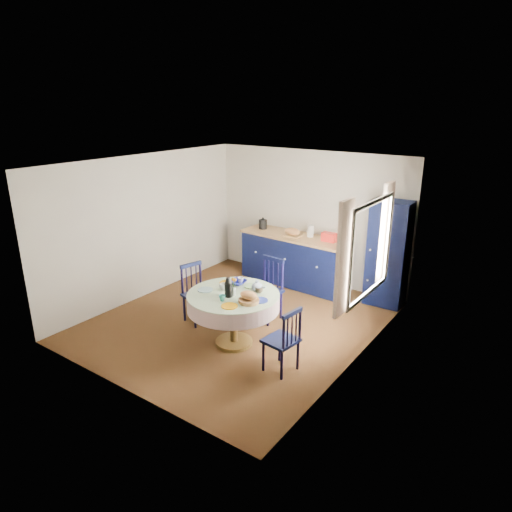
# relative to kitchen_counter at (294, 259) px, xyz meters

# --- Properties ---
(floor) EXTENTS (4.50, 4.50, 0.00)m
(floor) POSITION_rel_kitchen_counter_xyz_m (0.10, -1.90, -0.49)
(floor) COLOR black
(floor) RESTS_ON ground
(ceiling) EXTENTS (4.50, 4.50, 0.00)m
(ceiling) POSITION_rel_kitchen_counter_xyz_m (0.10, -1.90, 2.01)
(ceiling) COLOR white
(ceiling) RESTS_ON wall_back
(wall_back) EXTENTS (4.00, 0.02, 2.50)m
(wall_back) POSITION_rel_kitchen_counter_xyz_m (0.10, 0.35, 0.76)
(wall_back) COLOR beige
(wall_back) RESTS_ON floor
(wall_left) EXTENTS (0.02, 4.50, 2.50)m
(wall_left) POSITION_rel_kitchen_counter_xyz_m (-1.90, -1.90, 0.76)
(wall_left) COLOR beige
(wall_left) RESTS_ON floor
(wall_right) EXTENTS (0.02, 4.50, 2.50)m
(wall_right) POSITION_rel_kitchen_counter_xyz_m (2.10, -1.90, 0.76)
(wall_right) COLOR beige
(wall_right) RESTS_ON floor
(window) EXTENTS (0.10, 1.74, 1.45)m
(window) POSITION_rel_kitchen_counter_xyz_m (2.05, -1.60, 1.04)
(window) COLOR white
(window) RESTS_ON wall_right
(kitchen_counter) EXTENTS (2.16, 0.76, 1.19)m
(kitchen_counter) POSITION_rel_kitchen_counter_xyz_m (0.00, 0.00, 0.00)
(kitchen_counter) COLOR black
(kitchen_counter) RESTS_ON floor
(pantry_cabinet) EXTENTS (0.65, 0.48, 1.81)m
(pantry_cabinet) POSITION_rel_kitchen_counter_xyz_m (1.76, 0.10, 0.42)
(pantry_cabinet) COLOR black
(pantry_cabinet) RESTS_ON floor
(dining_table) EXTENTS (1.30, 1.30, 1.07)m
(dining_table) POSITION_rel_kitchen_counter_xyz_m (0.50, -2.51, 0.17)
(dining_table) COLOR brown
(dining_table) RESTS_ON floor
(chair_left) EXTENTS (0.50, 0.51, 0.94)m
(chair_left) POSITION_rel_kitchen_counter_xyz_m (-0.44, -2.25, -0.01)
(chair_left) COLOR black
(chair_left) RESTS_ON floor
(chair_far) EXTENTS (0.48, 0.46, 1.00)m
(chair_far) POSITION_rel_kitchen_counter_xyz_m (0.42, -1.54, 0.02)
(chair_far) COLOR black
(chair_far) RESTS_ON floor
(chair_right) EXTENTS (0.43, 0.45, 0.90)m
(chair_right) POSITION_rel_kitchen_counter_xyz_m (1.44, -2.70, -0.03)
(chair_right) COLOR black
(chair_right) RESTS_ON floor
(mug_a) EXTENTS (0.12, 0.12, 0.09)m
(mug_a) POSITION_rel_kitchen_counter_xyz_m (0.29, -2.48, 0.35)
(mug_a) COLOR silver
(mug_a) RESTS_ON dining_table
(mug_b) EXTENTS (0.09, 0.09, 0.08)m
(mug_b) POSITION_rel_kitchen_counter_xyz_m (0.52, -2.78, 0.34)
(mug_b) COLOR #287675
(mug_b) RESTS_ON dining_table
(mug_c) EXTENTS (0.11, 0.11, 0.09)m
(mug_c) POSITION_rel_kitchen_counter_xyz_m (0.77, -2.27, 0.34)
(mug_c) COLOR black
(mug_c) RESTS_ON dining_table
(mug_d) EXTENTS (0.09, 0.09, 0.08)m
(mug_d) POSITION_rel_kitchen_counter_xyz_m (0.33, -2.12, 0.34)
(mug_d) COLOR silver
(mug_d) RESTS_ON dining_table
(cobalt_bowl) EXTENTS (0.25, 0.25, 0.06)m
(cobalt_bowl) POSITION_rel_kitchen_counter_xyz_m (0.33, -2.20, 0.33)
(cobalt_bowl) COLOR navy
(cobalt_bowl) RESTS_ON dining_table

